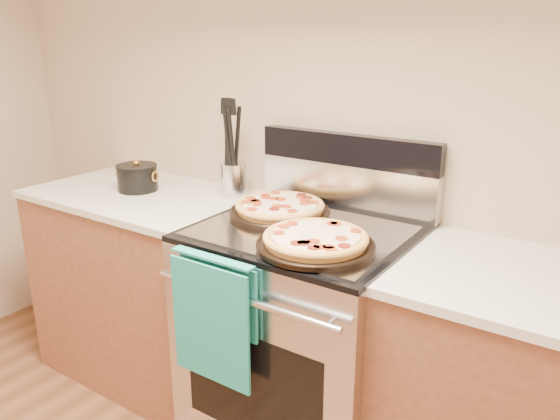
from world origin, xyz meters
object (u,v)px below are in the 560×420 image
Objects in this scene: pepperoni_pizza_front at (316,241)px; utensil_crock at (234,179)px; range_body at (304,343)px; pepperoni_pizza_back at (280,208)px; saucepan at (137,179)px.

utensil_crock is (-0.64, 0.37, 0.03)m from pepperoni_pizza_front.
range_body is 0.54m from pepperoni_pizza_front.
pepperoni_pizza_front is (0.13, -0.15, 0.50)m from range_body.
pepperoni_pizza_front is (0.29, -0.22, -0.00)m from pepperoni_pizza_back.
utensil_crock is 0.45m from saucepan.
saucepan reaches higher than pepperoni_pizza_back.
pepperoni_pizza_front is 0.74m from utensil_crock.
saucepan reaches higher than range_body.
utensil_crock reaches higher than saucepan.
pepperoni_pizza_back is at bearing -23.51° from utensil_crock.
utensil_crock is 0.82× the size of saucepan.
range_body is 1.06m from saucepan.
utensil_crock is (-0.51, 0.22, 0.53)m from range_body.
pepperoni_pizza_front is at bearing -30.33° from utensil_crock.
pepperoni_pizza_back is at bearing 142.58° from pepperoni_pizza_front.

